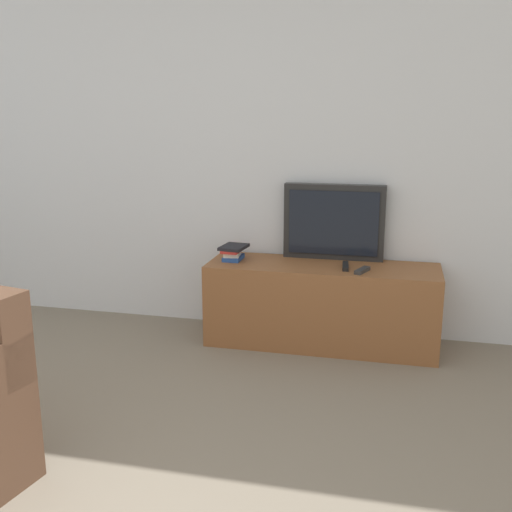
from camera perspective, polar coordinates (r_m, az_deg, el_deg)
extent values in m
cube|color=silver|center=(4.34, -4.47, 10.39)|extent=(9.00, 0.06, 2.60)
cube|color=brown|center=(4.06, 6.27, -4.63)|extent=(1.53, 0.48, 0.55)
cube|color=black|center=(4.12, 7.44, 3.24)|extent=(0.68, 0.08, 0.51)
cube|color=black|center=(4.08, 7.37, 3.13)|extent=(0.60, 0.01, 0.43)
cube|color=#23478E|center=(4.10, -2.17, -0.16)|extent=(0.12, 0.18, 0.03)
cube|color=silver|center=(4.09, -2.26, 0.24)|extent=(0.12, 0.16, 0.03)
cube|color=#B72D28|center=(4.09, -2.21, 0.59)|extent=(0.13, 0.21, 0.02)
cube|color=black|center=(4.08, -2.13, 0.86)|extent=(0.18, 0.23, 0.02)
cube|color=black|center=(3.93, 8.52, -0.97)|extent=(0.06, 0.20, 0.02)
cube|color=#2D2D2D|center=(3.84, 10.08, -1.35)|extent=(0.10, 0.16, 0.02)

